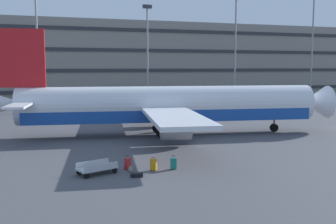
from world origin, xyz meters
TOP-DOWN VIEW (x-y plane):
  - ground_plane at (0.00, 0.00)m, footprint 600.00×600.00m
  - terminal_structure at (0.00, 53.64)m, footprint 166.18×21.67m
  - airliner at (1.15, -0.88)m, footprint 36.99×29.94m
  - light_mast_center_left at (-11.58, 36.29)m, footprint 1.80×0.50m
  - light_mast_center_right at (9.18, 36.29)m, footprint 1.80×0.50m
  - light_mast_right at (28.59, 36.29)m, footprint 1.80×0.50m
  - light_mast_far_right at (48.16, 36.29)m, footprint 1.80×0.50m
  - suitcase_scuffed at (-4.10, -14.37)m, footprint 0.49×0.47m
  - suitcase_large at (-5.73, -13.50)m, footprint 0.50×0.45m
  - suitcase_teal at (-5.57, -15.52)m, footprint 0.86×0.49m
  - suitcase_red at (-2.68, -14.46)m, footprint 0.41×0.30m
  - backpack_orange at (-5.71, -14.36)m, footprint 0.34×0.28m
  - baggage_cart at (-7.94, -14.02)m, footprint 3.33×2.11m

SIDE VIEW (x-z plane):
  - ground_plane at x=0.00m, z-range 0.00..0.00m
  - suitcase_teal at x=-5.57m, z-range 0.00..0.28m
  - backpack_orange at x=-5.71m, z-range -0.03..0.48m
  - suitcase_red at x=-2.68m, z-range -0.07..0.91m
  - baggage_cart at x=-7.94m, z-range 0.02..0.84m
  - suitcase_large at x=-5.73m, z-range -0.05..0.93m
  - suitcase_scuffed at x=-4.10m, z-range -0.04..0.92m
  - airliner at x=1.15m, z-range -2.36..8.47m
  - terminal_structure at x=0.00m, z-range 0.00..17.06m
  - light_mast_center_right at x=9.18m, z-range 1.65..20.88m
  - light_mast_right at x=28.59m, z-range 1.69..23.64m
  - light_mast_far_right at x=48.16m, z-range 1.74..27.08m
  - light_mast_center_left at x=-11.58m, z-range 1.75..28.22m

